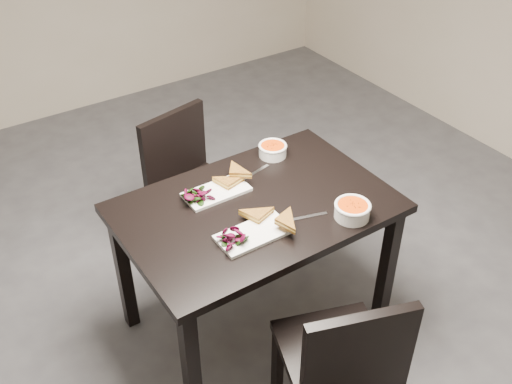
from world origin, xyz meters
TOP-DOWN VIEW (x-y plane):
  - ground at (0.00, 0.00)m, footprint 5.00×5.00m
  - table at (0.11, -0.22)m, footprint 1.20×0.80m
  - chair_near at (0.04, -0.93)m, footprint 0.53×0.53m
  - chair_far at (0.13, 0.47)m, footprint 0.50×0.50m
  - plate_near at (-0.01, -0.39)m, footprint 0.31×0.16m
  - sandwich_near at (0.06, -0.37)m, footprint 0.19×0.16m
  - salad_near at (-0.11, -0.39)m, footprint 0.10×0.09m
  - soup_bowl_near at (0.41, -0.52)m, footprint 0.16×0.16m
  - cutlery_near at (0.25, -0.42)m, footprint 0.18×0.07m
  - plate_far at (0.01, -0.05)m, footprint 0.30×0.15m
  - sandwich_far at (0.08, -0.06)m, footprint 0.17×0.14m
  - salad_far at (-0.09, -0.05)m, footprint 0.09×0.08m
  - soup_bowl_far at (0.40, 0.07)m, footprint 0.14×0.14m
  - cutlery_far at (0.25, -0.01)m, footprint 0.18×0.05m

SIDE VIEW (x-z plane):
  - ground at x=0.00m, z-range 0.00..0.00m
  - chair_near at x=0.04m, z-range 0.06..0.91m
  - chair_far at x=0.13m, z-range 0.06..0.91m
  - table at x=0.11m, z-range 0.28..1.03m
  - cutlery_near at x=0.25m, z-range 0.75..0.75m
  - cutlery_far at x=0.25m, z-range 0.75..0.75m
  - plate_far at x=0.01m, z-range 0.75..0.76m
  - plate_near at x=-0.01m, z-range 0.75..0.77m
  - salad_far at x=-0.09m, z-range 0.76..0.81m
  - soup_bowl_far at x=0.40m, z-range 0.75..0.82m
  - salad_near at x=-0.11m, z-range 0.77..0.81m
  - sandwich_far at x=0.08m, z-range 0.76..0.81m
  - soup_bowl_near at x=0.41m, z-range 0.75..0.83m
  - sandwich_near at x=0.06m, z-range 0.77..0.82m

